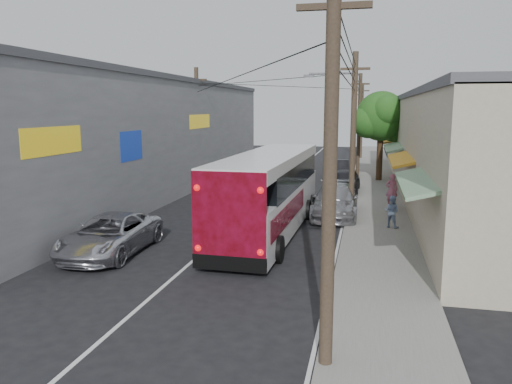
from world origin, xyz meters
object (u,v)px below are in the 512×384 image
Objects in this scene: parked_suv at (335,201)px; parked_car_mid at (345,181)px; jeepney at (110,235)px; pedestrian_near at (392,190)px; pedestrian_far at (392,212)px; parked_car_far at (339,169)px; coach_bus at (270,192)px.

parked_car_mid is (0.17, 7.47, -0.04)m from parked_suv.
parked_suv is at bearing 45.94° from jeepney.
jeepney is 15.35m from pedestrian_near.
pedestrian_far is at bearing -42.49° from parked_suv.
parked_car_far is at bearing 97.83° from parked_car_mid.
parked_car_mid is at bearing 62.07° from jeepney.
coach_bus reaches higher than pedestrian_far.
pedestrian_far reaches higher than parked_car_mid.
pedestrian_near is at bearing 45.05° from jeepney.
pedestrian_far is (2.62, -2.32, 0.05)m from parked_suv.
pedestrian_near is 5.06m from pedestrian_far.
parked_car_mid is at bearing 87.74° from parked_suv.
parked_car_far is 17.16m from pedestrian_far.
pedestrian_near is (3.46, -11.80, 0.32)m from parked_car_far.
coach_bus reaches higher than jeepney.
parked_car_far is (-0.80, 7.05, -0.06)m from parked_car_mid.
parked_suv is 3.94m from pedestrian_near.
pedestrian_far is at bearing -83.29° from parked_car_far.
parked_car_far is at bearing -79.37° from pedestrian_near.
coach_bus is 8.59m from pedestrian_near.
pedestrian_far is at bearing 28.98° from jeepney.
pedestrian_far reaches higher than jeepney.
pedestrian_near reaches higher than parked_suv.
parked_suv is 1.31× the size of parked_car_far.
parked_car_far is 12.30m from pedestrian_near.
coach_bus is 4.78m from parked_suv.
coach_bus is at bearing -100.25° from parked_car_far.
jeepney is 11.42m from parked_suv.
parked_suv reaches higher than pedestrian_far.
coach_bus is at bearing -102.23° from parked_car_mid.
coach_bus is 2.74× the size of parked_car_mid.
pedestrian_near reaches higher than parked_car_far.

